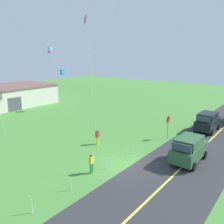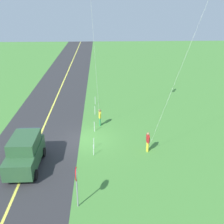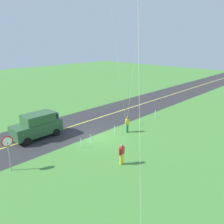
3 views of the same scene
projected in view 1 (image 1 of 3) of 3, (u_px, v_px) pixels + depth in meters
The scene contains 16 objects.
ground_plane at pixel (125, 165), 19.96m from camera, with size 120.00×120.00×0.10m, color #478438.
asphalt_road at pixel (170, 179), 17.58m from camera, with size 120.00×7.00×0.00m, color #2D2D30.
road_centre_stripe at pixel (170, 179), 17.58m from camera, with size 120.00×0.16×0.00m, color #E5E04C.
car_suv_foreground at pixel (189, 149), 20.26m from camera, with size 4.40×2.12×2.24m.
car_parked_east_near at pixel (208, 122), 28.45m from camera, with size 4.40×2.12×2.24m.
stop_sign at pixel (168, 123), 25.61m from camera, with size 0.76×0.08×2.56m.
person_adult_near at pixel (91, 163), 18.29m from camera, with size 0.58×0.22×1.60m.
person_adult_companion at pixel (97, 136), 24.22m from camera, with size 0.58×0.22×1.60m.
kite_blue_mid at pixel (86, 20), 24.84m from camera, with size 2.44×3.67×13.09m.
kite_pink_drift at pixel (62, 72), 38.15m from camera, with size 0.61×2.09×6.60m.
kite_orange_near at pixel (50, 50), 36.35m from camera, with size 1.58×1.72×10.02m.
fence_post_0 at pixel (32, 206), 13.74m from camera, with size 0.05×0.05×0.90m, color silver.
fence_post_1 at pixel (71, 184), 16.06m from camera, with size 0.05×0.05×0.90m, color silver.
fence_post_2 at pixel (107, 164), 19.03m from camera, with size 0.05×0.05×0.90m, color silver.
fence_post_3 at pixel (128, 152), 21.36m from camera, with size 0.05×0.05×0.90m, color silver.
fence_post_4 at pixel (134, 148), 22.17m from camera, with size 0.05×0.05×0.90m, color silver.
Camera 1 is at (-15.20, -10.32, 9.00)m, focal length 38.18 mm.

